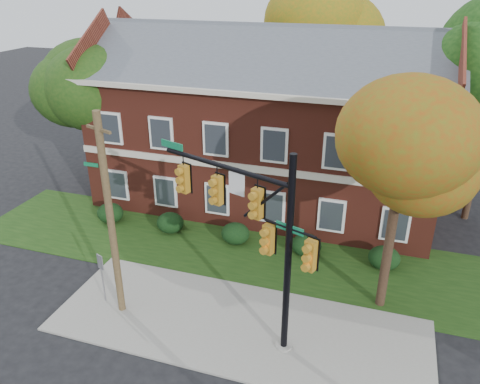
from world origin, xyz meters
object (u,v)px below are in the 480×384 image
(hedge_far_left, at_px, (110,213))
(utility_pole, at_px, (110,219))
(hedge_left, at_px, (170,223))
(sign_post, at_px, (101,271))
(hedge_far_right, at_px, (384,258))
(traffic_signal, at_px, (255,225))
(tree_far_rear, at_px, (319,28))
(apartment_building, at_px, (266,116))
(hedge_center, at_px, (235,233))
(tree_near_right, at_px, (411,149))
(tree_left_rear, at_px, (96,78))
(hedge_right, at_px, (306,245))

(hedge_far_left, relative_size, utility_pole, 0.17)
(utility_pole, bearing_deg, hedge_left, 119.33)
(sign_post, bearing_deg, hedge_far_left, 142.01)
(hedge_far_right, bearing_deg, hedge_left, 180.00)
(sign_post, bearing_deg, utility_pole, 6.90)
(hedge_far_left, relative_size, traffic_signal, 0.19)
(hedge_far_right, xyz_separation_m, tree_far_rear, (-5.66, 13.09, 8.32))
(apartment_building, relative_size, sign_post, 8.41)
(hedge_left, distance_m, hedge_far_right, 10.50)
(hedge_left, bearing_deg, hedge_center, 0.00)
(hedge_far_left, bearing_deg, apartment_building, 36.89)
(hedge_center, distance_m, tree_near_right, 9.90)
(hedge_left, relative_size, sign_post, 0.63)
(hedge_far_right, height_order, tree_left_rear, tree_left_rear)
(tree_near_right, relative_size, traffic_signal, 1.17)
(hedge_right, height_order, sign_post, sign_post)
(hedge_center, relative_size, tree_near_right, 0.16)
(tree_left_rear, distance_m, traffic_signal, 16.04)
(hedge_far_left, xyz_separation_m, hedge_right, (10.50, 0.00, 0.00))
(sign_post, bearing_deg, hedge_far_right, 51.33)
(sign_post, bearing_deg, tree_near_right, 38.01)
(apartment_building, height_order, sign_post, apartment_building)
(hedge_right, height_order, utility_pole, utility_pole)
(hedge_right, bearing_deg, utility_pole, -134.50)
(apartment_building, bearing_deg, tree_far_rear, 80.29)
(tree_far_rear, bearing_deg, hedge_far_right, -66.63)
(hedge_center, bearing_deg, tree_left_rear, 156.96)
(hedge_far_right, bearing_deg, tree_left_rear, 166.11)
(apartment_building, height_order, hedge_far_left, apartment_building)
(hedge_far_left, distance_m, tree_left_rear, 7.90)
(hedge_far_right, height_order, tree_far_rear, tree_far_rear)
(hedge_right, relative_size, tree_far_rear, 0.12)
(hedge_left, distance_m, tree_near_right, 12.68)
(hedge_far_right, bearing_deg, tree_far_rear, 113.37)
(hedge_center, xyz_separation_m, hedge_far_right, (7.00, 0.00, 0.00))
(tree_near_right, height_order, sign_post, tree_near_right)
(hedge_far_right, bearing_deg, hedge_far_left, 180.00)
(hedge_left, bearing_deg, tree_far_rear, 69.71)
(tree_far_rear, relative_size, utility_pole, 1.43)
(hedge_center, height_order, hedge_right, same)
(hedge_far_left, xyz_separation_m, sign_post, (3.50, -5.98, 0.99))
(hedge_far_right, relative_size, utility_pole, 0.17)
(tree_left_rear, bearing_deg, sign_post, -58.37)
(apartment_building, height_order, utility_pole, apartment_building)
(tree_near_right, bearing_deg, utility_pole, -161.03)
(tree_near_right, bearing_deg, hedge_left, 165.19)
(hedge_left, height_order, traffic_signal, traffic_signal)
(sign_post, bearing_deg, hedge_right, 62.17)
(tree_far_rear, height_order, sign_post, tree_far_rear)
(utility_pole, relative_size, sign_post, 3.59)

